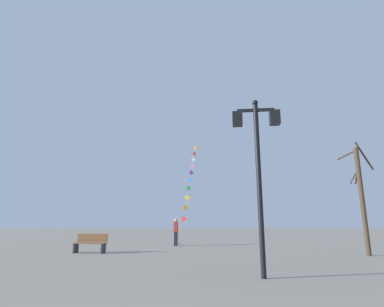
# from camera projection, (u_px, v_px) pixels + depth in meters

# --- Properties ---
(ground_plane) EXTENTS (160.00, 160.00, 0.00)m
(ground_plane) POSITION_uv_depth(u_px,v_px,m) (218.00, 244.00, 20.63)
(ground_plane) COLOR gray
(twin_lantern_lamp_post) EXTENTS (1.33, 0.28, 4.85)m
(twin_lantern_lamp_post) POSITION_uv_depth(u_px,v_px,m) (257.00, 150.00, 8.47)
(twin_lantern_lamp_post) COLOR black
(twin_lantern_lamp_post) RESTS_ON ground_plane
(kite_train) EXTENTS (0.66, 12.54, 10.02)m
(kite_train) POSITION_uv_depth(u_px,v_px,m) (190.00, 180.00, 28.12)
(kite_train) COLOR brown
(kite_train) RESTS_ON ground_plane
(kite_flyer) EXTENTS (0.24, 0.61, 1.71)m
(kite_flyer) POSITION_uv_depth(u_px,v_px,m) (176.00, 231.00, 19.66)
(kite_flyer) COLOR #1E1E2D
(kite_flyer) RESTS_ON ground_plane
(bare_tree) EXTENTS (1.62, 1.40, 5.17)m
(bare_tree) POSITION_uv_depth(u_px,v_px,m) (361.00, 195.00, 13.88)
(bare_tree) COLOR #423323
(bare_tree) RESTS_ON ground_plane
(park_bench) EXTENTS (1.63, 0.57, 0.89)m
(park_bench) POSITION_uv_depth(u_px,v_px,m) (91.00, 243.00, 14.64)
(park_bench) COLOR brown
(park_bench) RESTS_ON ground_plane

